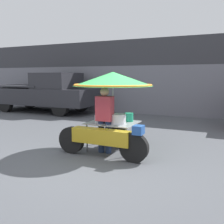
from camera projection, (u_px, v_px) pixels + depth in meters
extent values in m
plane|color=#4C4F54|center=(102.00, 161.00, 5.19)|extent=(36.00, 36.00, 0.00)
cube|color=#38383D|center=(175.00, 77.00, 11.82)|extent=(28.00, 2.00, 3.44)
cube|color=slate|center=(170.00, 91.00, 10.98)|extent=(23.80, 0.06, 2.24)
cylinder|color=black|center=(134.00, 148.00, 5.08)|extent=(0.61, 0.14, 0.61)
cylinder|color=black|center=(72.00, 140.00, 5.71)|extent=(0.61, 0.14, 0.61)
cube|color=#B7931E|center=(101.00, 136.00, 5.37)|extent=(1.34, 0.24, 0.32)
cube|color=#234C93|center=(138.00, 130.00, 4.99)|extent=(0.20, 0.24, 0.18)
cylinder|color=black|center=(118.00, 136.00, 6.21)|extent=(0.55, 0.14, 0.55)
cylinder|color=#515156|center=(125.00, 143.00, 5.39)|extent=(0.03, 0.03, 0.65)
cylinder|color=#515156|center=(137.00, 135.00, 6.11)|extent=(0.03, 0.03, 0.65)
cylinder|color=#515156|center=(87.00, 138.00, 5.79)|extent=(0.03, 0.03, 0.65)
cylinder|color=#515156|center=(103.00, 131.00, 6.51)|extent=(0.03, 0.03, 0.65)
cube|color=#9E9EA3|center=(113.00, 123.00, 5.90)|extent=(1.12, 0.94, 0.02)
cylinder|color=#B2B2B7|center=(113.00, 104.00, 5.84)|extent=(0.03, 0.03, 0.86)
cone|color=green|center=(113.00, 79.00, 5.76)|extent=(1.86, 1.86, 0.32)
torus|color=orange|center=(113.00, 85.00, 5.78)|extent=(1.81, 1.81, 0.05)
cylinder|color=#B7B7BC|center=(100.00, 119.00, 5.85)|extent=(0.26, 0.26, 0.17)
cylinder|color=silver|center=(118.00, 119.00, 5.68)|extent=(0.35, 0.35, 0.23)
cylinder|color=#1E936B|center=(129.00, 117.00, 5.99)|extent=(0.21, 0.21, 0.20)
cylinder|color=navy|center=(101.00, 136.00, 5.77)|extent=(0.14, 0.14, 0.75)
cylinder|color=navy|center=(108.00, 137.00, 5.69)|extent=(0.14, 0.14, 0.75)
cube|color=#C13847|center=(105.00, 109.00, 5.64)|extent=(0.38, 0.22, 0.56)
sphere|color=tan|center=(105.00, 92.00, 5.58)|extent=(0.20, 0.20, 0.20)
cylinder|color=black|center=(60.00, 107.00, 10.92)|extent=(0.80, 0.24, 0.80)
cylinder|color=black|center=(81.00, 104.00, 12.44)|extent=(0.80, 0.24, 0.80)
cylinder|color=black|center=(5.00, 104.00, 12.28)|extent=(0.80, 0.24, 0.80)
cylinder|color=black|center=(30.00, 101.00, 13.80)|extent=(0.80, 0.24, 0.80)
cube|color=#28282D|center=(43.00, 96.00, 12.31)|extent=(5.49, 1.99, 0.77)
cube|color=#28282D|center=(57.00, 81.00, 11.84)|extent=(1.87, 1.83, 0.74)
cube|color=#2D2D33|center=(25.00, 86.00, 12.69)|extent=(2.85, 1.91, 0.08)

